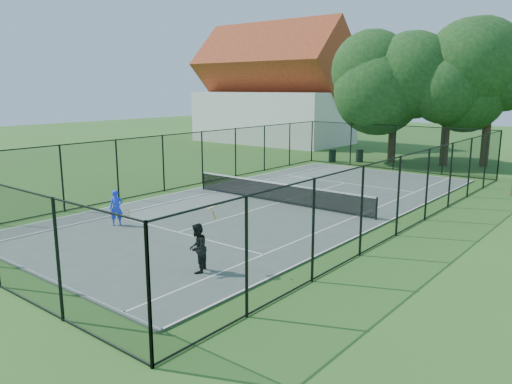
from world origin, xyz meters
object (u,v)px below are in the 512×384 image
Objects in this scene: tennis_net at (279,192)px; player_blue at (116,208)px; trash_bin_right at (360,156)px; player_black at (197,248)px; trash_bin_left at (332,155)px.

player_blue is (-2.62, -7.23, 0.19)m from tennis_net.
tennis_net is 7.13× the size of player_blue.
player_black is at bearing -73.49° from trash_bin_right.
trash_bin_right is at bearing 32.93° from trash_bin_left.
trash_bin_left is at bearing 111.06° from player_black.
tennis_net is 7.69m from player_blue.
trash_bin_right is (1.68, 1.09, 0.02)m from trash_bin_left.
tennis_net is 4.76× the size of player_black.
player_black is (7.01, -23.67, 0.32)m from trash_bin_right.
trash_bin_right is 24.69m from player_black.
player_blue reaches higher than trash_bin_right.
player_blue is (2.53, -20.97, 0.30)m from trash_bin_left.
tennis_net reaches higher than trash_bin_left.
trash_bin_right is 0.45× the size of player_black.
trash_bin_left is at bearing 96.87° from player_blue.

